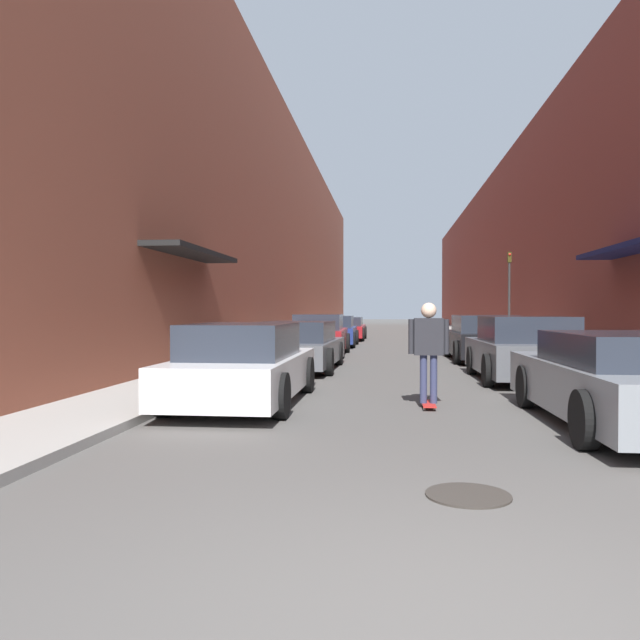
# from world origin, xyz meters

# --- Properties ---
(ground) EXTENTS (146.94, 146.94, 0.00)m
(ground) POSITION_xyz_m (0.00, 26.72, 0.00)
(ground) COLOR #4C4947
(curb_strip_left) EXTENTS (1.80, 66.79, 0.12)m
(curb_strip_left) POSITION_xyz_m (-4.55, 33.40, 0.06)
(curb_strip_left) COLOR gray
(curb_strip_left) RESTS_ON ground
(curb_strip_right) EXTENTS (1.80, 66.79, 0.12)m
(curb_strip_right) POSITION_xyz_m (4.55, 33.40, 0.06)
(curb_strip_right) COLOR gray
(curb_strip_right) RESTS_ON ground
(building_row_left) EXTENTS (4.90, 66.79, 11.77)m
(building_row_left) POSITION_xyz_m (-7.44, 33.39, 5.88)
(building_row_left) COLOR brown
(building_row_left) RESTS_ON ground
(building_row_right) EXTENTS (4.90, 66.79, 9.32)m
(building_row_right) POSITION_xyz_m (7.44, 33.39, 4.66)
(building_row_right) COLOR brown
(building_row_right) RESTS_ON ground
(parked_car_left_0) EXTENTS (1.87, 4.58, 1.31)m
(parked_car_left_0) POSITION_xyz_m (-2.68, 6.99, 0.63)
(parked_car_left_0) COLOR silver
(parked_car_left_0) RESTS_ON ground
(parked_car_left_1) EXTENTS (2.00, 4.65, 1.24)m
(parked_car_left_1) POSITION_xyz_m (-2.63, 12.78, 0.60)
(parked_car_left_1) COLOR #515459
(parked_car_left_1) RESTS_ON ground
(parked_car_left_2) EXTENTS (1.86, 4.35, 1.39)m
(parked_car_left_2) POSITION_xyz_m (-2.67, 17.89, 0.67)
(parked_car_left_2) COLOR maroon
(parked_car_left_2) RESTS_ON ground
(parked_car_left_3) EXTENTS (1.85, 4.13, 1.29)m
(parked_car_left_3) POSITION_xyz_m (-2.61, 23.24, 0.62)
(parked_car_left_3) COLOR navy
(parked_car_left_3) RESTS_ON ground
(parked_car_left_4) EXTENTS (1.94, 4.47, 1.17)m
(parked_car_left_4) POSITION_xyz_m (-2.50, 28.75, 0.58)
(parked_car_left_4) COLOR maroon
(parked_car_left_4) RESTS_ON ground
(parked_car_right_0) EXTENTS (1.91, 4.82, 1.24)m
(parked_car_right_0) POSITION_xyz_m (2.66, 5.55, 0.61)
(parked_car_right_0) COLOR gray
(parked_car_right_0) RESTS_ON ground
(parked_car_right_1) EXTENTS (2.09, 4.00, 1.39)m
(parked_car_right_1) POSITION_xyz_m (2.57, 10.84, 0.67)
(parked_car_right_1) COLOR #515459
(parked_car_right_1) RESTS_ON ground
(parked_car_right_2) EXTENTS (2.01, 4.62, 1.37)m
(parked_car_right_2) POSITION_xyz_m (2.48, 16.24, 0.66)
(parked_car_right_2) COLOR black
(parked_car_right_2) RESTS_ON ground
(skateboarder) EXTENTS (0.63, 0.78, 1.64)m
(skateboarder) POSITION_xyz_m (0.28, 6.90, 1.01)
(skateboarder) COLOR #B2231E
(skateboarder) RESTS_ON ground
(manhole_cover) EXTENTS (0.70, 0.70, 0.02)m
(manhole_cover) POSITION_xyz_m (0.32, 2.25, 0.01)
(manhole_cover) COLOR #332D28
(manhole_cover) RESTS_ON ground
(traffic_light) EXTENTS (0.16, 0.22, 3.91)m
(traffic_light) POSITION_xyz_m (4.82, 24.72, 2.51)
(traffic_light) COLOR #2D2D2D
(traffic_light) RESTS_ON curb_strip_right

